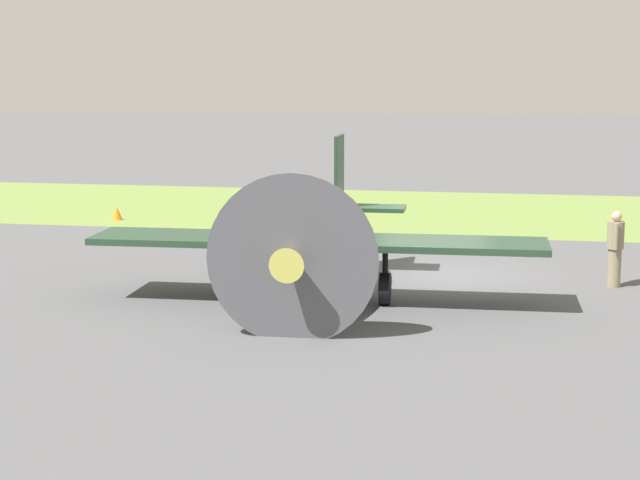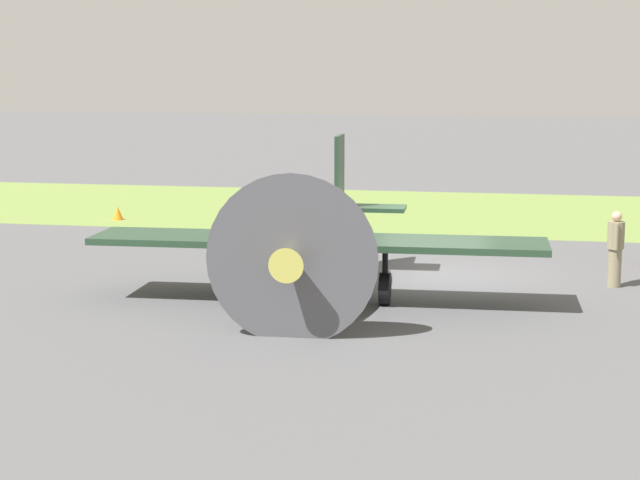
% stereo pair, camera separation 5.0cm
% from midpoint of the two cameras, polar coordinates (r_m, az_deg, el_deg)
% --- Properties ---
extents(ground_plane, '(160.00, 160.00, 0.00)m').
position_cam_midpoint_polar(ground_plane, '(25.58, 6.00, -1.92)').
color(ground_plane, '#515154').
extents(grass_verge, '(120.00, 11.00, 0.01)m').
position_cam_midpoint_polar(grass_verge, '(36.74, 7.53, 1.51)').
color(grass_verge, olive).
rests_on(grass_verge, ground).
extents(airplane_lead, '(9.69, 7.68, 3.46)m').
position_cam_midpoint_polar(airplane_lead, '(22.70, -0.12, 0.40)').
color(airplane_lead, '#233D28').
rests_on(airplane_lead, ground).
extents(ground_crew_mechanic, '(0.38, 0.63, 1.73)m').
position_cam_midpoint_polar(ground_crew_mechanic, '(24.96, 15.45, -0.37)').
color(ground_crew_mechanic, '#847A5B').
rests_on(ground_crew_mechanic, ground).
extents(runway_marker_cone, '(0.36, 0.36, 0.44)m').
position_cam_midpoint_polar(runway_marker_cone, '(35.11, -10.85, 1.42)').
color(runway_marker_cone, orange).
rests_on(runway_marker_cone, ground).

